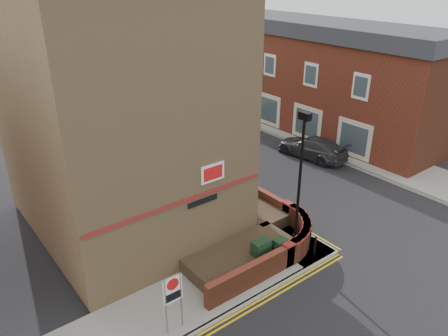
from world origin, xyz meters
TOP-DOWN VIEW (x-y plane):
  - ground at (0.00, 0.00)m, footprint 120.00×120.00m
  - pavement_corner at (-3.50, 1.50)m, footprint 13.00×3.00m
  - pavement_main at (2.00, 16.00)m, footprint 2.00×32.00m
  - pavement_far at (13.00, 13.00)m, footprint 4.00×40.00m
  - kerb_side at (-3.50, 0.00)m, footprint 13.00×0.15m
  - kerb_main_near at (3.00, 16.00)m, footprint 0.15×32.00m
  - kerb_main_far at (11.00, 13.00)m, footprint 0.15×40.00m
  - yellow_lines_side at (-3.50, -0.25)m, footprint 13.00×0.28m
  - yellow_lines_main at (3.25, 16.00)m, footprint 0.28×32.00m
  - corner_building at (-2.84, 8.00)m, footprint 8.95×10.40m
  - garden_wall at (0.00, 2.50)m, footprint 6.80×6.00m
  - lamppost at (1.60, 1.20)m, footprint 0.25×0.50m
  - utility_cabinet_large at (-0.30, 1.30)m, footprint 0.80×0.45m
  - utility_cabinet_small at (0.50, 1.00)m, footprint 0.55×0.40m
  - bollard_near at (2.00, 0.40)m, footprint 0.11×0.11m
  - bollard_far at (2.60, 1.20)m, footprint 0.11×0.11m
  - zone_sign at (-5.00, 0.50)m, footprint 0.72×0.07m
  - far_terrace at (14.50, 17.00)m, footprint 5.40×30.40m
  - far_terrace_cream at (14.50, 38.00)m, footprint 5.40×12.40m
  - tree_near at (2.00, 14.05)m, footprint 3.64×3.65m
  - tree_mid at (2.00, 22.05)m, footprint 4.03×4.03m
  - tree_far at (2.00, 30.05)m, footprint 3.81×3.81m
  - traffic_light_assembly at (2.40, 25.00)m, footprint 0.20×0.16m
  - silver_car_near at (4.67, 13.77)m, footprint 3.21×5.04m
  - red_car_main at (5.00, 17.85)m, footprint 2.61×5.00m
  - grey_car_far at (10.18, 7.84)m, footprint 2.52×5.00m
  - silver_car_far at (9.00, 16.02)m, footprint 1.85×4.12m

SIDE VIEW (x-z plane):
  - ground at x=0.00m, z-range 0.00..0.00m
  - garden_wall at x=0.00m, z-range -0.60..0.60m
  - yellow_lines_side at x=-3.50m, z-range 0.00..0.01m
  - yellow_lines_main at x=3.25m, z-range 0.00..0.01m
  - pavement_corner at x=-3.50m, z-range 0.00..0.12m
  - pavement_main at x=2.00m, z-range 0.00..0.12m
  - pavement_far at x=13.00m, z-range 0.00..0.12m
  - kerb_side at x=-3.50m, z-range 0.00..0.12m
  - kerb_main_near at x=3.00m, z-range 0.00..0.12m
  - kerb_main_far at x=11.00m, z-range 0.00..0.12m
  - bollard_near at x=2.00m, z-range 0.12..1.02m
  - bollard_far at x=2.60m, z-range 0.12..1.02m
  - utility_cabinet_small at x=0.50m, z-range 0.12..1.22m
  - red_car_main at x=5.00m, z-range 0.00..1.35m
  - silver_car_far at x=9.00m, z-range 0.00..1.37m
  - grey_car_far at x=10.18m, z-range 0.00..1.39m
  - utility_cabinet_large at x=-0.30m, z-range 0.12..1.32m
  - silver_car_near at x=4.67m, z-range 0.00..1.57m
  - zone_sign at x=-5.00m, z-range 0.54..2.74m
  - traffic_light_assembly at x=2.40m, z-range 0.68..4.88m
  - lamppost at x=1.60m, z-range 0.19..6.49m
  - far_terrace at x=14.50m, z-range 0.04..8.04m
  - far_terrace_cream at x=14.50m, z-range 0.05..8.05m
  - tree_near at x=2.00m, z-range 1.35..8.05m
  - tree_far at x=2.00m, z-range 1.41..8.42m
  - tree_mid at x=2.00m, z-range 1.49..8.91m
  - corner_building at x=-2.84m, z-range -0.57..13.03m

